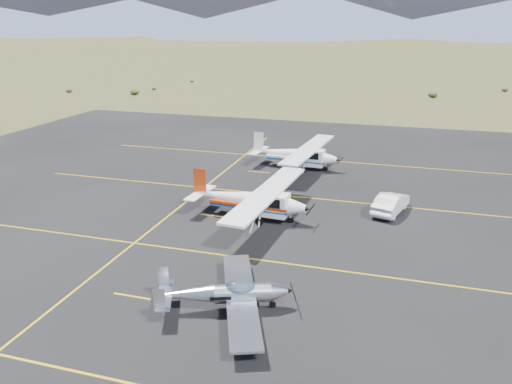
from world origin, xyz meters
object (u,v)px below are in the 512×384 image
at_px(aircraft_low_wing, 227,293).
at_px(sedan, 391,203).
at_px(aircraft_plain, 296,154).
at_px(aircraft_cessna, 250,199).

bearing_deg(aircraft_low_wing, sedan, 44.17).
distance_m(aircraft_low_wing, aircraft_plain, 24.10).
relative_size(aircraft_plain, sedan, 2.80).
xyz_separation_m(aircraft_cessna, sedan, (9.06, 3.70, -0.66)).
height_order(aircraft_cessna, sedan, aircraft_cessna).
distance_m(aircraft_low_wing, sedan, 16.38).
xyz_separation_m(aircraft_low_wing, aircraft_cessna, (-2.38, 11.25, 0.49)).
bearing_deg(aircraft_cessna, sedan, 26.51).
height_order(aircraft_plain, sedan, aircraft_plain).
xyz_separation_m(aircraft_low_wing, sedan, (6.68, 14.95, -0.16)).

